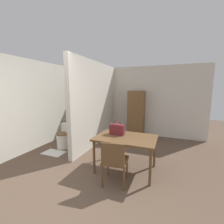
{
  "coord_description": "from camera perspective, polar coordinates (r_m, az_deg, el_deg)",
  "views": [
    {
      "loc": [
        1.45,
        -1.57,
        1.71
      ],
      "look_at": [
        0.17,
        1.68,
        1.17
      ],
      "focal_mm": 24.0,
      "sensor_mm": 36.0,
      "label": 1
    }
  ],
  "objects": [
    {
      "name": "ground_plane",
      "position": [
        2.74,
        -19.05,
        -30.3
      ],
      "size": [
        16.0,
        16.0,
        0.0
      ],
      "primitive_type": "plane",
      "color": "brown"
    },
    {
      "name": "wall_back",
      "position": [
        5.75,
        6.95,
        4.2
      ],
      "size": [
        5.25,
        0.12,
        2.5
      ],
      "color": "beige",
      "rests_on": "ground_plane"
    },
    {
      "name": "wall_left",
      "position": [
        5.09,
        -24.16,
        2.89
      ],
      "size": [
        0.12,
        4.92,
        2.5
      ],
      "color": "beige",
      "rests_on": "ground_plane"
    },
    {
      "name": "partition_wall",
      "position": [
        4.65,
        -5.89,
        3.13
      ],
      "size": [
        0.12,
        2.77,
        2.5
      ],
      "color": "beige",
      "rests_on": "ground_plane"
    },
    {
      "name": "dining_table",
      "position": [
        3.17,
        5.25,
        -10.68
      ],
      "size": [
        1.23,
        0.83,
        0.73
      ],
      "color": "brown",
      "rests_on": "ground_plane"
    },
    {
      "name": "wooden_chair",
      "position": [
        2.77,
        0.93,
        -17.94
      ],
      "size": [
        0.5,
        0.5,
        0.82
      ],
      "rotation": [
        0.0,
        0.0,
        0.15
      ],
      "color": "brown",
      "rests_on": "ground_plane"
    },
    {
      "name": "toilet",
      "position": [
        4.66,
        -17.78,
        -9.21
      ],
      "size": [
        0.36,
        0.51,
        0.69
      ],
      "color": "silver",
      "rests_on": "ground_plane"
    },
    {
      "name": "handbag",
      "position": [
        3.26,
        1.98,
        -6.59
      ],
      "size": [
        0.32,
        0.14,
        0.32
      ],
      "color": "maroon",
      "rests_on": "dining_table"
    },
    {
      "name": "wooden_cabinet",
      "position": [
        5.45,
        9.17,
        -0.66
      ],
      "size": [
        0.55,
        0.46,
        1.64
      ],
      "color": "brown",
      "rests_on": "ground_plane"
    },
    {
      "name": "bath_mat",
      "position": [
        4.45,
        -21.3,
        -14.28
      ],
      "size": [
        0.58,
        0.37,
        0.01
      ],
      "color": "silver",
      "rests_on": "ground_plane"
    }
  ]
}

